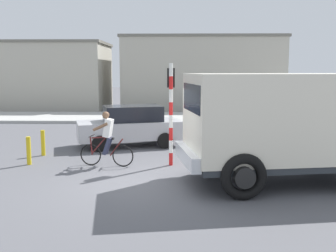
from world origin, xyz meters
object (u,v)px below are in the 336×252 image
at_px(pedestrian_near_kerb, 232,116).
at_px(bollard_near, 29,151).
at_px(cyclist, 107,139).
at_px(traffic_light_pole, 171,100).
at_px(bollard_far, 43,143).
at_px(car_red_near, 251,114).
at_px(car_white_mid, 130,126).
at_px(truck_foreground, 287,121).

relative_size(pedestrian_near_kerb, bollard_near, 1.80).
xyz_separation_m(cyclist, pedestrian_near_kerb, (4.83, 6.77, -0.02)).
relative_size(cyclist, traffic_light_pole, 0.54).
bearing_deg(bollard_far, traffic_light_pole, -16.12).
height_order(cyclist, car_red_near, cyclist).
distance_m(car_white_mid, pedestrian_near_kerb, 5.60).
height_order(pedestrian_near_kerb, bollard_near, pedestrian_near_kerb).
bearing_deg(car_red_near, bollard_near, -138.46).
xyz_separation_m(traffic_light_pole, car_white_mid, (-1.65, 3.19, -1.25)).
bearing_deg(bollard_far, car_red_near, 35.71).
bearing_deg(car_white_mid, truck_foreground, -47.74).
relative_size(car_white_mid, bollard_far, 4.80).
distance_m(pedestrian_near_kerb, bollard_near, 9.91).
bearing_deg(cyclist, pedestrian_near_kerb, 54.52).
bearing_deg(bollard_near, car_red_near, 41.54).
height_order(truck_foreground, pedestrian_near_kerb, truck_foreground).
bearing_deg(cyclist, bollard_far, 148.60).
distance_m(traffic_light_pole, car_white_mid, 3.81).
relative_size(cyclist, car_red_near, 0.40).
bearing_deg(truck_foreground, car_red_near, 85.28).
relative_size(cyclist, bollard_near, 1.91).
xyz_separation_m(car_red_near, bollard_near, (-8.38, -7.42, -0.37)).
height_order(car_white_mid, bollard_far, car_white_mid).
bearing_deg(bollard_far, cyclist, -31.40).
distance_m(car_white_mid, bollard_far, 3.45).
height_order(truck_foreground, car_red_near, truck_foreground).
distance_m(traffic_light_pole, pedestrian_near_kerb, 7.23).
height_order(cyclist, pedestrian_near_kerb, cyclist).
height_order(traffic_light_pole, bollard_near, traffic_light_pole).
xyz_separation_m(cyclist, traffic_light_pole, (2.00, 0.23, 1.20)).
xyz_separation_m(car_red_near, bollard_far, (-8.38, -6.02, -0.37)).
relative_size(truck_foreground, car_white_mid, 1.33).
relative_size(cyclist, car_white_mid, 0.40).
height_order(car_white_mid, pedestrian_near_kerb, pedestrian_near_kerb).
height_order(car_red_near, pedestrian_near_kerb, pedestrian_near_kerb).
bearing_deg(car_red_near, car_white_mid, -143.14).
relative_size(traffic_light_pole, car_white_mid, 0.74).
xyz_separation_m(pedestrian_near_kerb, bollard_near, (-7.35, -6.64, -0.40)).
distance_m(car_red_near, bollard_near, 11.20).
height_order(traffic_light_pole, pedestrian_near_kerb, traffic_light_pole).
bearing_deg(bollard_near, truck_foreground, -14.25).
bearing_deg(car_white_mid, bollard_near, -131.05).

